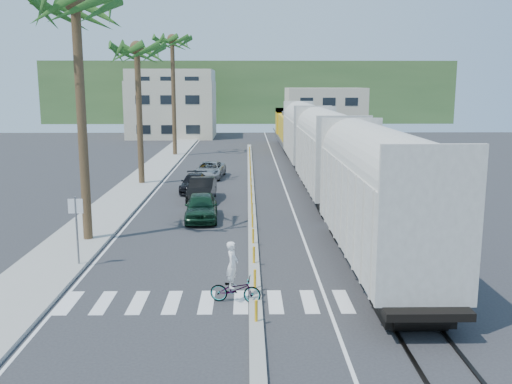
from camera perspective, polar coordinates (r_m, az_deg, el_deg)
The scene contains 16 objects.
ground at distance 22.19m, azimuth -0.15°, elevation -9.04°, with size 140.00×140.00×0.00m, color #28282B.
sidewalk at distance 47.20m, azimuth -10.93°, elevation 1.45°, with size 3.00×90.00×0.15m, color gray.
rails at distance 49.73m, azimuth 5.20°, elevation 2.01°, with size 1.56×100.00×0.06m.
median at distance 41.51m, azimuth -0.51°, elevation 0.41°, with size 0.45×60.00×0.85m.
crosswalk at distance 20.31m, azimuth -0.07°, elevation -10.92°, with size 14.00×2.20×0.01m, color silver.
lane_markings at distance 46.53m, azimuth -3.20°, elevation 1.41°, with size 9.42×90.00×0.01m.
freight_train at distance 43.56m, azimuth 6.08°, elevation 4.58°, with size 3.00×60.94×5.85m.
palm_trees at distance 44.41m, azimuth -11.43°, elevation 14.76°, with size 3.50×37.20×13.75m.
street_sign at distance 24.57m, azimuth -17.52°, elevation -2.79°, with size 0.60×0.08×3.00m.
buildings at distance 92.80m, azimuth -4.75°, elevation 8.71°, with size 38.00×27.00×10.00m.
hillside at distance 120.89m, azimuth -0.78°, elevation 9.97°, with size 80.00×20.00×12.00m, color #385628.
car_lead at distance 32.12m, azimuth -5.49°, elevation -1.47°, with size 1.99×4.50×1.50m, color black.
car_second at distance 37.46m, azimuth -5.43°, elevation 0.26°, with size 1.73×4.54×1.48m, color black.
car_third at distance 40.68m, azimuth -6.21°, elevation 0.90°, with size 1.86×4.32×1.24m, color black.
car_rear at distance 46.60m, azimuth -4.67°, elevation 2.22°, with size 2.64×4.94×1.32m, color #9A9D9F.
cyclist at distance 20.08m, azimuth -2.14°, elevation -9.10°, with size 1.24×2.01×2.19m.
Camera 1 is at (-0.27, -20.88, 7.48)m, focal length 40.00 mm.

